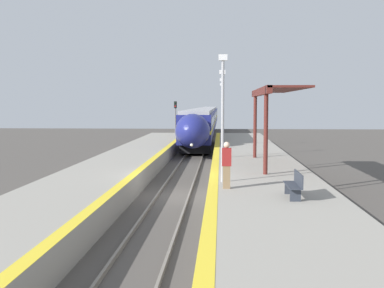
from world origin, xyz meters
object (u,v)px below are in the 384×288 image
at_px(platform_bench, 295,184).
at_px(railway_signal, 175,118).
at_px(lamppost_near, 223,109).
at_px(lamppost_far, 222,107).
at_px(lamppost_farthest, 222,106).
at_px(person_waiting, 227,164).
at_px(train, 206,119).
at_px(lamppost_mid, 222,108).

bearing_deg(platform_bench, railway_signal, 102.47).
relative_size(lamppost_near, lamppost_far, 1.00).
height_order(platform_bench, lamppost_farthest, lamppost_farthest).
bearing_deg(platform_bench, person_waiting, 144.44).
height_order(platform_bench, lamppost_far, lamppost_far).
distance_m(lamppost_far, lamppost_farthest, 9.03).
xyz_separation_m(train, person_waiting, (2.37, -49.47, -0.17)).
xyz_separation_m(train, lamppost_farthest, (2.22, -20.82, 1.90)).
bearing_deg(lamppost_mid, lamppost_farthest, 90.00).
xyz_separation_m(person_waiting, lamppost_farthest, (-0.16, 28.65, 2.07)).
distance_m(train, lamppost_farthest, 21.02).
distance_m(lamppost_mid, lamppost_far, 9.03).
xyz_separation_m(railway_signal, lamppost_near, (4.76, -29.58, 1.26)).
distance_m(person_waiting, lamppost_farthest, 28.73).
bearing_deg(lamppost_farthest, train, 96.08).
relative_size(train, platform_bench, 37.12).
distance_m(train, lamppost_mid, 38.99).
relative_size(person_waiting, railway_signal, 0.40).
bearing_deg(lamppost_far, lamppost_mid, -90.00).
distance_m(platform_bench, person_waiting, 2.92).
bearing_deg(train, person_waiting, -87.25).
distance_m(train, person_waiting, 49.53).
bearing_deg(person_waiting, lamppost_near, 95.68).
xyz_separation_m(platform_bench, lamppost_near, (-2.50, 3.24, 2.53)).
xyz_separation_m(railway_signal, lamppost_mid, (4.76, -20.55, 1.26)).
distance_m(platform_bench, lamppost_farthest, 30.54).
height_order(train, person_waiting, train).
bearing_deg(lamppost_near, lamppost_far, 90.00).
bearing_deg(train, lamppost_far, -85.75).
bearing_deg(train, lamppost_mid, -86.74).
distance_m(person_waiting, railway_signal, 31.54).
bearing_deg(lamppost_mid, platform_bench, -78.49).
bearing_deg(train, platform_bench, -84.73).
bearing_deg(person_waiting, lamppost_far, 90.45).
distance_m(lamppost_near, lamppost_far, 18.06).
relative_size(railway_signal, lamppost_near, 0.86).
xyz_separation_m(platform_bench, lamppost_farthest, (-2.50, 30.33, 2.53)).
distance_m(railway_signal, lamppost_farthest, 5.51).
height_order(lamppost_near, lamppost_far, same).
bearing_deg(lamppost_far, platform_bench, -83.31).
bearing_deg(lamppost_far, lamppost_farthest, 90.00).
bearing_deg(train, lamppost_near, -87.35).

